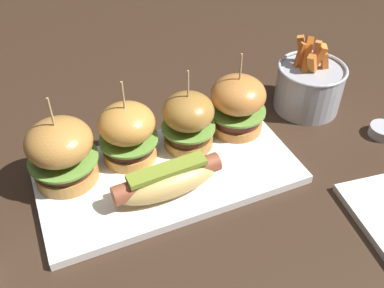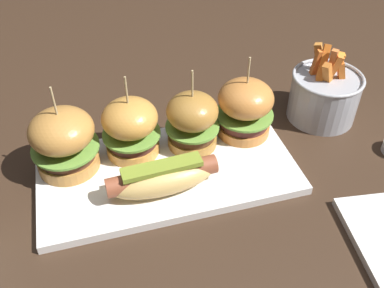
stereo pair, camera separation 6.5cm
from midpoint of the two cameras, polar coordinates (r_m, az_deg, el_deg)
name	(u,v)px [view 2 (the right image)]	position (r m, az deg, el deg)	size (l,w,h in m)	color
ground_plane	(168,174)	(0.68, -0.46, -4.15)	(3.00, 3.00, 0.00)	#382619
platter_main	(168,171)	(0.68, -0.47, -3.73)	(0.40, 0.20, 0.01)	white
hot_dog	(163,177)	(0.62, -0.92, -4.56)	(0.16, 0.06, 0.05)	#DBB164
slider_far_left	(64,141)	(0.66, -13.88, 0.32)	(0.10, 0.10, 0.15)	#C2853D
slider_center_left	(131,127)	(0.67, -5.35, 2.10)	(0.09, 0.09, 0.14)	gold
slider_center_right	(192,120)	(0.68, 2.77, 3.02)	(0.09, 0.09, 0.14)	#AA7632
slider_far_right	(245,108)	(0.72, 9.60, 4.65)	(0.10, 0.10, 0.14)	#CD803B
fries_bucket	(324,95)	(0.81, 19.26, 6.03)	(0.12, 0.12, 0.14)	#A8AAB2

